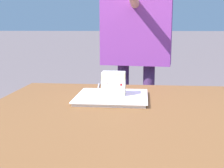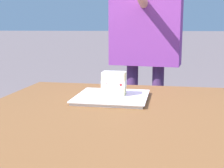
{
  "view_description": "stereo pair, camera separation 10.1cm",
  "coord_description": "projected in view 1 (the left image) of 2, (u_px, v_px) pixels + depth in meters",
  "views": [
    {
      "loc": [
        0.03,
        1.04,
        1.01
      ],
      "look_at": [
        0.15,
        -0.2,
        0.78
      ],
      "focal_mm": 50.49,
      "sensor_mm": 36.0,
      "label": 1
    },
    {
      "loc": [
        -0.07,
        1.03,
        1.01
      ],
      "look_at": [
        0.15,
        -0.2,
        0.78
      ],
      "focal_mm": 50.49,
      "sensor_mm": 36.0,
      "label": 2
    }
  ],
  "objects": [
    {
      "name": "diner_person",
      "position": [
        137.0,
        23.0,
        1.91
      ],
      "size": [
        0.44,
        0.56,
        1.54
      ],
      "color": "#452855",
      "rests_on": "ground"
    },
    {
      "name": "dessert_plate",
      "position": [
        112.0,
        97.0,
        1.28
      ],
      "size": [
        0.29,
        0.29,
        0.02
      ],
      "color": "white",
      "rests_on": "patio_table"
    },
    {
      "name": "patio_table",
      "position": [
        150.0,
        139.0,
        1.09
      ],
      "size": [
        1.22,
        1.07,
        0.72
      ],
      "color": "brown",
      "rests_on": "ground"
    },
    {
      "name": "dessert_fork",
      "position": [
        98.0,
        87.0,
        1.51
      ],
      "size": [
        0.03,
        0.17,
        0.01
      ],
      "color": "silver",
      "rests_on": "patio_table"
    },
    {
      "name": "cake_slice",
      "position": [
        114.0,
        83.0,
        1.29
      ],
      "size": [
        0.1,
        0.08,
        0.09
      ],
      "color": "beige",
      "rests_on": "dessert_plate"
    }
  ]
}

